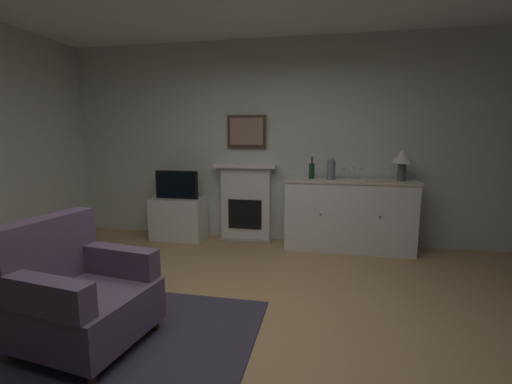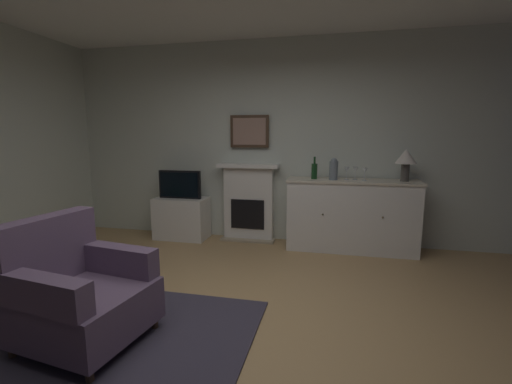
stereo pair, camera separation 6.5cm
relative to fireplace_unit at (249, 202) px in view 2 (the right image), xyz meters
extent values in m
cube|color=tan|center=(0.44, -2.43, -0.60)|extent=(6.29, 5.17, 0.10)
cube|color=silver|center=(0.44, 0.13, 0.85)|extent=(6.29, 0.06, 2.79)
cube|color=#383342|center=(-0.35, -2.81, -0.54)|extent=(1.96, 1.87, 0.02)
cube|color=white|center=(0.00, 0.01, -0.02)|extent=(0.70, 0.18, 1.05)
cube|color=tan|center=(0.00, -0.09, -0.53)|extent=(0.77, 0.20, 0.03)
cube|color=black|center=(0.00, -0.09, -0.16)|extent=(0.48, 0.02, 0.42)
cube|color=white|center=(0.00, -0.02, 0.53)|extent=(0.87, 0.27, 0.05)
cube|color=#473323|center=(0.00, 0.05, 1.00)|extent=(0.55, 0.03, 0.45)
cube|color=#9E7A6B|center=(0.00, 0.03, 1.00)|extent=(0.47, 0.01, 0.37)
cube|color=white|center=(1.42, -0.18, -0.10)|extent=(1.63, 0.45, 0.90)
cube|color=beige|center=(1.42, -0.18, 0.37)|extent=(1.66, 0.48, 0.03)
sphere|color=brown|center=(1.06, -0.41, -0.04)|extent=(0.02, 0.02, 0.02)
sphere|color=brown|center=(1.77, -0.41, -0.04)|extent=(0.02, 0.02, 0.02)
cylinder|color=#4C4742|center=(2.04, -0.18, 0.50)|extent=(0.10, 0.10, 0.22)
cone|color=silver|center=(2.04, -0.18, 0.70)|extent=(0.26, 0.26, 0.18)
cylinder|color=#193F1E|center=(0.93, -0.18, 0.49)|extent=(0.08, 0.08, 0.20)
cylinder|color=#193F1E|center=(0.93, -0.18, 0.63)|extent=(0.03, 0.03, 0.09)
cylinder|color=silver|center=(1.33, -0.18, 0.39)|extent=(0.06, 0.06, 0.00)
cylinder|color=silver|center=(1.33, -0.18, 0.44)|extent=(0.01, 0.01, 0.09)
cone|color=silver|center=(1.33, -0.18, 0.52)|extent=(0.07, 0.07, 0.07)
cylinder|color=silver|center=(1.44, -0.16, 0.39)|extent=(0.06, 0.06, 0.00)
cylinder|color=silver|center=(1.44, -0.16, 0.44)|extent=(0.01, 0.01, 0.09)
cone|color=silver|center=(1.44, -0.16, 0.52)|extent=(0.07, 0.07, 0.07)
cylinder|color=silver|center=(1.55, -0.21, 0.39)|extent=(0.06, 0.06, 0.00)
cylinder|color=silver|center=(1.55, -0.21, 0.44)|extent=(0.01, 0.01, 0.09)
cone|color=silver|center=(1.55, -0.21, 0.52)|extent=(0.07, 0.07, 0.07)
cylinder|color=slate|center=(1.17, -0.23, 0.51)|extent=(0.11, 0.11, 0.24)
sphere|color=slate|center=(1.17, -0.23, 0.63)|extent=(0.08, 0.08, 0.08)
cube|color=white|center=(-0.98, -0.16, -0.25)|extent=(0.75, 0.42, 0.60)
cube|color=black|center=(-0.98, -0.18, 0.25)|extent=(0.62, 0.06, 0.40)
cube|color=black|center=(-0.98, -0.22, 0.25)|extent=(0.57, 0.01, 0.35)
cube|color=#604C66|center=(-0.53, -2.75, -0.29)|extent=(0.90, 0.86, 0.32)
cube|color=#604C66|center=(-0.86, -2.71, 0.12)|extent=(0.26, 0.77, 0.50)
cube|color=#604C66|center=(-0.58, -3.07, -0.02)|extent=(0.73, 0.24, 0.22)
cube|color=#604C66|center=(-0.49, -2.43, -0.02)|extent=(0.73, 0.24, 0.22)
cylinder|color=#473323|center=(-0.24, -3.11, -0.50)|extent=(0.05, 0.05, 0.10)
cylinder|color=#473323|center=(-0.15, -2.48, -0.50)|extent=(0.05, 0.05, 0.10)
cylinder|color=#473323|center=(-0.91, -3.02, -0.50)|extent=(0.05, 0.05, 0.10)
cylinder|color=#473323|center=(-0.82, -2.39, -0.50)|extent=(0.05, 0.05, 0.10)
camera|label=1|loc=(1.10, -4.76, 0.95)|focal=24.35mm
camera|label=2|loc=(1.17, -4.75, 0.95)|focal=24.35mm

